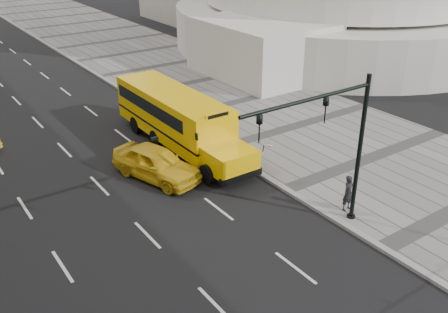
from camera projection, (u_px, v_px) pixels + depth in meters
ground at (119, 180)px, 24.42m from camera, size 140.00×140.00×0.00m
sidewalk_museum at (300, 126)px, 30.59m from camera, size 12.00×140.00×0.15m
curb_museum at (220, 149)px, 27.49m from camera, size 0.30×140.00×0.15m
school_bus at (175, 115)px, 27.54m from camera, size 2.96×11.56×3.19m
taxi_near at (156, 163)px, 24.29m from camera, size 3.27×5.16×1.64m
pedestrian at (348, 193)px, 21.36m from camera, size 0.61×0.41×1.63m
traffic_signal at (337, 140)px, 18.71m from camera, size 6.18×0.36×6.40m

